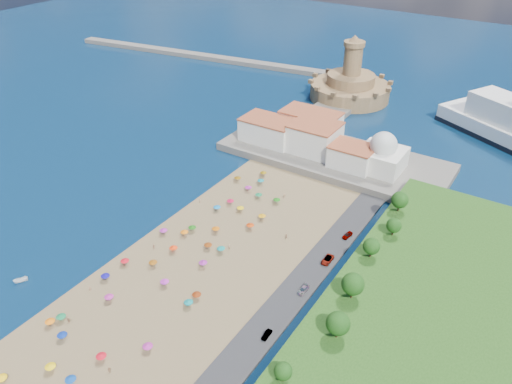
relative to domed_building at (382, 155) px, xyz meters
The scene contains 12 objects.
ground 77.60m from the domed_building, 112.91° to the right, with size 700.00×700.00×0.00m, color #071938.
terrace 21.44m from the domed_building, behind, with size 90.00×36.00×3.00m, color #59544C.
jetty 56.51m from the domed_building, 138.62° to the left, with size 18.00×70.00×2.40m, color #59544C.
breakwater 162.43m from the domed_building, 149.64° to the left, with size 200.00×7.00×2.60m, color #59544C.
waterfront_buildings 33.17m from the domed_building, behind, with size 57.00×29.00×11.00m.
domed_building is the anchor object (origin of this frame).
fortress 79.11m from the domed_building, 122.08° to the left, with size 40.00×40.00×32.40m.
beach_parasols 86.48m from the domed_building, 111.00° to the right, with size 30.45×114.12×2.20m.
beachgoers 86.52m from the domed_building, 110.65° to the right, with size 37.71×97.32×1.88m.
moored_boats 132.99m from the domed_building, 117.17° to the right, with size 6.17×16.91×1.66m.
parked_cars 62.37m from the domed_building, 84.44° to the right, with size 2.39×51.75×1.44m.
hillside_trees 80.56m from the domed_building, 76.65° to the right, with size 11.13×108.45×7.37m.
Camera 1 is at (79.67, -92.22, 95.01)m, focal length 35.00 mm.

